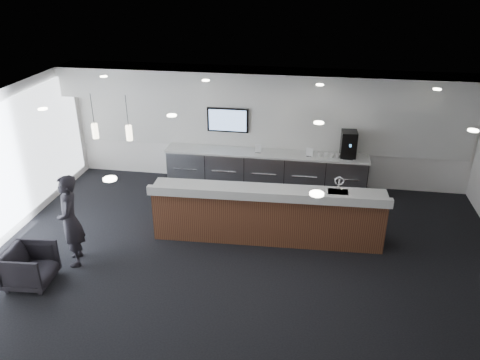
% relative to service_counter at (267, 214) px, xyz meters
% --- Properties ---
extents(ground, '(10.00, 10.00, 0.00)m').
position_rel_service_counter_xyz_m(ground, '(-0.32, -1.18, -0.58)').
color(ground, black).
rests_on(ground, ground).
extents(ceiling, '(10.00, 8.00, 0.02)m').
position_rel_service_counter_xyz_m(ceiling, '(-0.32, -1.18, 2.42)').
color(ceiling, black).
rests_on(ceiling, back_wall).
extents(back_wall, '(10.00, 0.02, 3.00)m').
position_rel_service_counter_xyz_m(back_wall, '(-0.32, 2.82, 0.92)').
color(back_wall, white).
rests_on(back_wall, ground).
extents(soffit_bulkhead, '(10.00, 0.90, 0.70)m').
position_rel_service_counter_xyz_m(soffit_bulkhead, '(-0.32, 2.37, 2.07)').
color(soffit_bulkhead, silver).
rests_on(soffit_bulkhead, back_wall).
extents(alcove_panel, '(9.80, 0.06, 1.40)m').
position_rel_service_counter_xyz_m(alcove_panel, '(-0.32, 2.79, 1.02)').
color(alcove_panel, silver).
rests_on(alcove_panel, back_wall).
extents(back_credenza, '(5.06, 0.66, 0.95)m').
position_rel_service_counter_xyz_m(back_credenza, '(-0.32, 2.46, -0.10)').
color(back_credenza, '#9B9EA3').
rests_on(back_credenza, ground).
extents(wall_tv, '(1.05, 0.08, 0.62)m').
position_rel_service_counter_xyz_m(wall_tv, '(-1.32, 2.73, 1.07)').
color(wall_tv, black).
rests_on(wall_tv, back_wall).
extents(pendant_left, '(0.12, 0.12, 0.30)m').
position_rel_service_counter_xyz_m(pendant_left, '(-2.72, -0.38, 1.67)').
color(pendant_left, '#FBEDC4').
rests_on(pendant_left, ceiling).
extents(pendant_right, '(0.12, 0.12, 0.30)m').
position_rel_service_counter_xyz_m(pendant_right, '(-3.42, -0.38, 1.67)').
color(pendant_right, '#FBEDC4').
rests_on(pendant_right, ceiling).
extents(ceiling_can_lights, '(7.00, 5.00, 0.02)m').
position_rel_service_counter_xyz_m(ceiling_can_lights, '(-0.32, -1.18, 2.39)').
color(ceiling_can_lights, white).
rests_on(ceiling_can_lights, ceiling).
extents(service_counter, '(4.76, 0.98, 1.49)m').
position_rel_service_counter_xyz_m(service_counter, '(0.00, 0.00, 0.00)').
color(service_counter, '#4B2619').
rests_on(service_counter, ground).
extents(coffee_machine, '(0.38, 0.50, 0.64)m').
position_rel_service_counter_xyz_m(coffee_machine, '(1.68, 2.52, 0.69)').
color(coffee_machine, black).
rests_on(coffee_machine, back_credenza).
extents(info_sign_left, '(0.16, 0.04, 0.22)m').
position_rel_service_counter_xyz_m(info_sign_left, '(-0.50, 2.40, 0.48)').
color(info_sign_left, white).
rests_on(info_sign_left, back_credenza).
extents(info_sign_right, '(0.16, 0.05, 0.22)m').
position_rel_service_counter_xyz_m(info_sign_right, '(0.77, 2.36, 0.48)').
color(info_sign_right, white).
rests_on(info_sign_right, back_credenza).
extents(armchair, '(0.86, 0.83, 0.73)m').
position_rel_service_counter_xyz_m(armchair, '(-4.01, -2.16, -0.21)').
color(armchair, black).
rests_on(armchair, ground).
extents(lounge_guest, '(0.67, 0.78, 1.81)m').
position_rel_service_counter_xyz_m(lounge_guest, '(-3.54, -1.40, 0.33)').
color(lounge_guest, black).
rests_on(lounge_guest, ground).
extents(cup_0, '(0.11, 0.11, 0.10)m').
position_rel_service_counter_xyz_m(cup_0, '(1.58, 2.39, 0.42)').
color(cup_0, white).
rests_on(cup_0, back_credenza).
extents(cup_1, '(0.15, 0.15, 0.10)m').
position_rel_service_counter_xyz_m(cup_1, '(1.44, 2.39, 0.42)').
color(cup_1, white).
rests_on(cup_1, back_credenza).
extents(cup_2, '(0.14, 0.14, 0.10)m').
position_rel_service_counter_xyz_m(cup_2, '(1.30, 2.39, 0.42)').
color(cup_2, white).
rests_on(cup_2, back_credenza).
extents(cup_3, '(0.14, 0.14, 0.10)m').
position_rel_service_counter_xyz_m(cup_3, '(1.16, 2.39, 0.42)').
color(cup_3, white).
rests_on(cup_3, back_credenza).
extents(cup_4, '(0.15, 0.15, 0.10)m').
position_rel_service_counter_xyz_m(cup_4, '(1.02, 2.39, 0.42)').
color(cup_4, white).
rests_on(cup_4, back_credenza).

